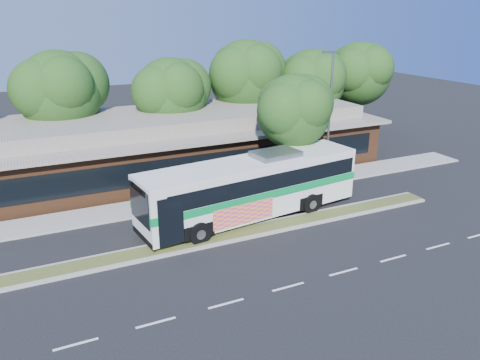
% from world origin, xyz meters
% --- Properties ---
extents(ground, '(120.00, 120.00, 0.00)m').
position_xyz_m(ground, '(0.00, 0.00, 0.00)').
color(ground, black).
rests_on(ground, ground).
extents(median_strip, '(26.00, 1.10, 0.15)m').
position_xyz_m(median_strip, '(0.00, 0.60, 0.07)').
color(median_strip, '#424A1F').
rests_on(median_strip, ground).
extents(sidewalk, '(44.00, 2.60, 0.12)m').
position_xyz_m(sidewalk, '(0.00, 6.40, 0.06)').
color(sidewalk, gray).
rests_on(sidewalk, ground).
extents(plaza_building, '(33.20, 11.20, 4.45)m').
position_xyz_m(plaza_building, '(0.00, 12.99, 2.13)').
color(plaza_building, '#57311B').
rests_on(plaza_building, ground).
extents(lamp_post, '(0.93, 0.18, 9.07)m').
position_xyz_m(lamp_post, '(9.56, 6.00, 4.90)').
color(lamp_post, slate).
rests_on(lamp_post, ground).
extents(tree_bg_b, '(6.69, 6.00, 9.00)m').
position_xyz_m(tree_bg_b, '(-6.57, 16.14, 6.14)').
color(tree_bg_b, black).
rests_on(tree_bg_b, ground).
extents(tree_bg_c, '(6.24, 5.60, 8.26)m').
position_xyz_m(tree_bg_c, '(1.40, 15.13, 5.59)').
color(tree_bg_c, black).
rests_on(tree_bg_c, ground).
extents(tree_bg_d, '(6.91, 6.20, 9.37)m').
position_xyz_m(tree_bg_d, '(8.45, 16.15, 6.42)').
color(tree_bg_d, black).
rests_on(tree_bg_d, ground).
extents(tree_bg_e, '(6.47, 5.80, 8.50)m').
position_xyz_m(tree_bg_e, '(14.42, 15.14, 5.74)').
color(tree_bg_e, black).
rests_on(tree_bg_e, ground).
extents(tree_bg_f, '(6.69, 6.00, 8.92)m').
position_xyz_m(tree_bg_f, '(20.43, 16.14, 6.06)').
color(tree_bg_f, black).
rests_on(tree_bg_f, ground).
extents(transit_bus, '(13.81, 4.59, 3.81)m').
position_xyz_m(transit_bus, '(1.88, 2.41, 2.12)').
color(transit_bus, silver).
rests_on(transit_bus, ground).
extents(sidewalk_tree, '(5.36, 4.81, 7.83)m').
position_xyz_m(sidewalk_tree, '(6.63, 5.42, 5.53)').
color(sidewalk_tree, black).
rests_on(sidewalk_tree, ground).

